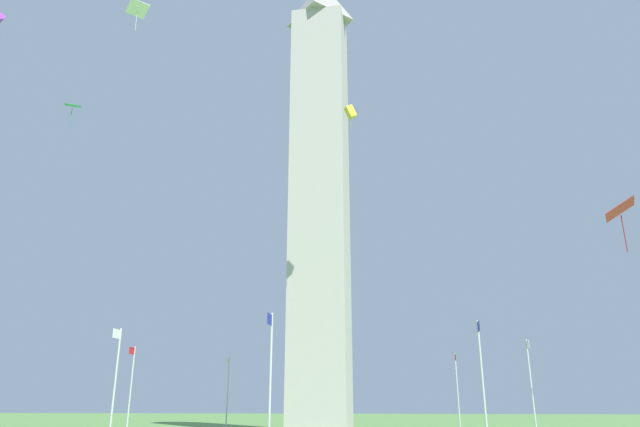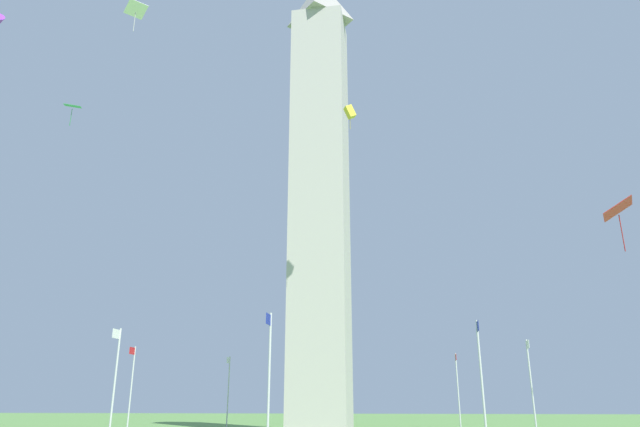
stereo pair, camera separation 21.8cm
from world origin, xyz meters
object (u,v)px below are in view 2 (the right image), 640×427
(kite_green_diamond, at_px, (73,107))
(kite_yellow_box, at_px, (350,112))
(flagpole_sw, at_px, (228,388))
(flagpole_se, at_px, (458,387))
(kite_red_diamond, at_px, (618,210))
(flagpole_nw, at_px, (115,377))
(flagpole_w, at_px, (131,384))
(obelisk_monument, at_px, (320,177))
(kite_white_diamond, at_px, (136,10))
(flagpole_s, at_px, (345,389))
(flagpole_n, at_px, (269,371))
(flagpole_e, at_px, (531,381))
(flagpole_ne, at_px, (481,374))

(kite_green_diamond, xyz_separation_m, kite_yellow_box, (-1.72, 23.44, -1.74))
(flagpole_sw, bearing_deg, flagpole_se, 90.00)
(kite_green_diamond, xyz_separation_m, kite_red_diamond, (13.70, 36.61, -16.09))
(flagpole_nw, bearing_deg, flagpole_w, -157.50)
(flagpole_se, height_order, kite_red_diamond, kite_red_diamond)
(obelisk_monument, bearing_deg, kite_white_diamond, -11.89)
(flagpole_w, bearing_deg, kite_yellow_box, 64.29)
(flagpole_s, bearing_deg, flagpole_w, -45.00)
(obelisk_monument, relative_size, flagpole_nw, 6.25)
(flagpole_se, xyz_separation_m, kite_green_diamond, (24.67, -31.66, 22.15))
(flagpole_n, height_order, kite_green_diamond, kite_green_diamond)
(flagpole_s, xyz_separation_m, kite_red_diamond, (43.53, 17.40, 6.06))
(flagpole_w, relative_size, kite_red_diamond, 3.40)
(kite_green_diamond, bearing_deg, obelisk_monument, 122.61)
(flagpole_n, bearing_deg, kite_yellow_box, 149.23)
(flagpole_e, height_order, flagpole_sw, same)
(flagpole_n, xyz_separation_m, kite_yellow_box, (-7.09, 4.23, 20.40))
(obelisk_monument, relative_size, flagpole_sw, 6.25)
(kite_red_diamond, height_order, kite_white_diamond, kite_white_diamond)
(obelisk_monument, height_order, kite_white_diamond, obelisk_monument)
(flagpole_sw, distance_m, kite_white_diamond, 44.09)
(flagpole_w, height_order, flagpole_nw, same)
(flagpole_sw, height_order, flagpole_nw, same)
(obelisk_monument, height_order, flagpole_ne, obelisk_monument)
(flagpole_w, relative_size, kite_yellow_box, 3.59)
(flagpole_n, relative_size, flagpole_sw, 1.00)
(flagpole_s, xyz_separation_m, kite_white_diamond, (44.51, -5.68, 18.70))
(flagpole_ne, bearing_deg, kite_green_diamond, -90.40)
(obelisk_monument, xyz_separation_m, flagpole_ne, (12.51, 12.45, -19.42))
(flagpole_e, height_order, kite_white_diamond, kite_white_diamond)
(obelisk_monument, bearing_deg, kite_red_diamond, 33.80)
(flagpole_se, relative_size, kite_red_diamond, 3.40)
(flagpole_se, relative_size, kite_green_diamond, 3.57)
(flagpole_sw, relative_size, flagpole_w, 1.00)
(flagpole_ne, relative_size, kite_green_diamond, 3.57)
(flagpole_e, relative_size, flagpole_sw, 1.00)
(flagpole_se, relative_size, kite_yellow_box, 3.59)
(flagpole_w, xyz_separation_m, kite_red_diamond, (25.93, 35.00, 6.06))
(flagpole_ne, height_order, flagpole_s, same)
(flagpole_e, distance_m, flagpole_sw, 32.53)
(flagpole_ne, relative_size, kite_red_diamond, 3.40)
(flagpole_se, xyz_separation_m, flagpole_sw, (-0.00, -24.90, 0.00))
(obelisk_monument, height_order, kite_green_diamond, obelisk_monument)
(flagpole_s, height_order, flagpole_sw, same)
(obelisk_monument, bearing_deg, flagpole_s, 180.00)
(flagpole_se, xyz_separation_m, flagpole_w, (12.45, -30.05, 0.00))
(kite_red_diamond, xyz_separation_m, kite_yellow_box, (-15.42, -13.17, 14.35))
(obelisk_monument, height_order, flagpole_sw, obelisk_monument)
(kite_white_diamond, height_order, kite_yellow_box, kite_yellow_box)
(obelisk_monument, xyz_separation_m, flagpole_w, (0.06, -17.60, -19.42))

